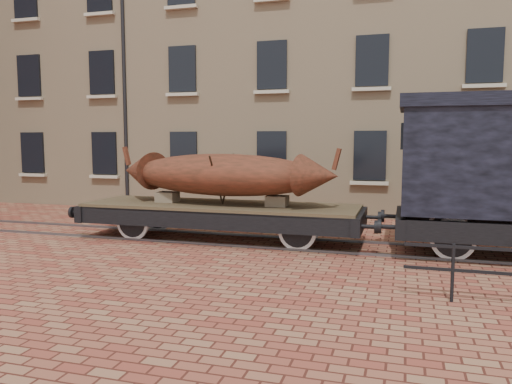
# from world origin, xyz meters

# --- Properties ---
(ground) EXTENTS (90.00, 90.00, 0.00)m
(ground) POSITION_xyz_m (0.00, 0.00, 0.00)
(ground) COLOR brown
(warehouse_cream) EXTENTS (40.00, 10.19, 14.00)m
(warehouse_cream) POSITION_xyz_m (3.00, 9.99, 7.00)
(warehouse_cream) COLOR beige
(warehouse_cream) RESTS_ON ground
(rail_track) EXTENTS (30.00, 1.52, 0.06)m
(rail_track) POSITION_xyz_m (0.00, 0.00, 0.03)
(rail_track) COLOR #59595E
(rail_track) RESTS_ON ground
(flatcar_wagon) EXTENTS (8.46, 2.29, 1.28)m
(flatcar_wagon) POSITION_xyz_m (-2.62, -0.00, 0.80)
(flatcar_wagon) COLOR brown
(flatcar_wagon) RESTS_ON ground
(iron_boat) EXTENTS (6.47, 2.34, 1.56)m
(iron_boat) POSITION_xyz_m (-2.56, 0.00, 1.80)
(iron_boat) COLOR maroon
(iron_boat) RESTS_ON flatcar_wagon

